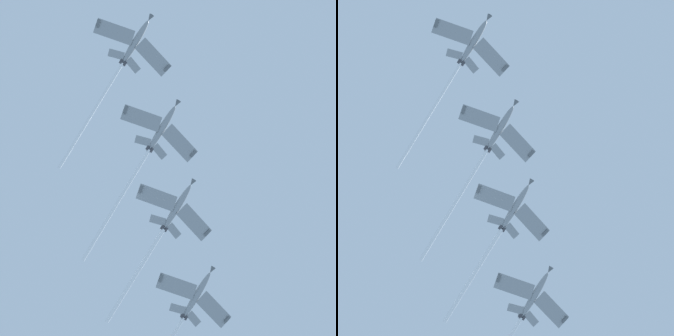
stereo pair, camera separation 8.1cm
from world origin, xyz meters
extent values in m
ellipsoid|color=gray|center=(2.06, -18.75, 166.58)|extent=(5.91, 11.10, 6.51)
cone|color=#595E60|center=(4.40, -13.21, 169.53)|extent=(1.87, 2.28, 1.78)
ellipsoid|color=black|center=(2.69, -17.25, 168.04)|extent=(2.06, 3.07, 2.04)
cube|color=gray|center=(-3.09, -17.30, 166.13)|extent=(9.41, 4.68, 1.76)
cube|color=#595E60|center=(-6.99, -16.00, 166.11)|extent=(0.95, 1.76, 0.90)
cube|color=gray|center=(6.67, -21.43, 166.13)|extent=(9.19, 8.06, 1.76)
cube|color=#595E60|center=(10.32, -23.33, 166.11)|extent=(1.56, 1.75, 0.90)
cube|color=gray|center=(-1.79, -21.99, 164.37)|extent=(3.73, 1.99, 0.94)
cube|color=gray|center=(2.40, -23.77, 164.37)|extent=(3.82, 3.63, 0.94)
cube|color=#595E60|center=(0.14, -23.28, 165.72)|extent=(1.49, 3.19, 3.57)
cylinder|color=#38383D|center=(-0.37, -23.32, 163.93)|extent=(1.22, 1.46, 1.16)
cylinder|color=#38383D|center=(0.46, -23.68, 163.93)|extent=(1.22, 1.46, 1.16)
cylinder|color=white|center=(-4.96, -35.30, 157.65)|extent=(10.65, 23.84, 13.05)
ellipsoid|color=gray|center=(-16.88, -24.00, 159.89)|extent=(5.79, 11.16, 6.44)
cone|color=#595E60|center=(-14.60, -18.42, 162.81)|extent=(1.85, 2.27, 1.78)
ellipsoid|color=black|center=(-16.26, -22.49, 161.35)|extent=(2.03, 3.07, 2.03)
cube|color=gray|center=(-22.04, -22.62, 159.45)|extent=(9.38, 4.58, 1.75)
cube|color=#595E60|center=(-25.96, -21.37, 159.43)|extent=(0.93, 1.76, 0.89)
cube|color=gray|center=(-12.23, -26.63, 159.45)|extent=(9.23, 8.00, 1.75)
cube|color=#595E60|center=(-8.56, -28.48, 159.43)|extent=(1.55, 1.76, 0.89)
cube|color=gray|center=(-20.69, -27.31, 157.72)|extent=(3.71, 1.95, 0.93)
cube|color=gray|center=(-16.47, -29.03, 157.72)|extent=(3.84, 3.62, 0.93)
cube|color=#595E60|center=(-18.74, -28.57, 159.07)|extent=(1.44, 3.20, 3.57)
cylinder|color=#38383D|center=(-19.26, -28.63, 157.28)|extent=(1.21, 1.46, 1.16)
cylinder|color=#38383D|center=(-18.42, -28.97, 157.28)|extent=(1.21, 1.46, 1.16)
cylinder|color=white|center=(-23.86, -41.10, 150.86)|extent=(10.84, 24.93, 13.42)
ellipsoid|color=gray|center=(-33.16, -30.76, 154.13)|extent=(5.58, 11.26, 6.32)
cone|color=#595E60|center=(-31.00, -25.09, 156.97)|extent=(1.82, 2.26, 1.77)
ellipsoid|color=black|center=(-32.57, -29.22, 155.57)|extent=(1.98, 3.08, 2.00)
cube|color=gray|center=(-38.36, -29.50, 153.70)|extent=(9.34, 4.40, 1.71)
cube|color=#595E60|center=(-42.30, -28.34, 153.69)|extent=(0.90, 1.75, 0.87)
cube|color=gray|center=(-28.45, -33.29, 153.70)|extent=(9.29, 7.89, 1.71)
cube|color=#595E60|center=(-24.74, -35.05, 153.69)|extent=(1.54, 1.78, 0.87)
cube|color=gray|center=(-36.91, -34.17, 152.01)|extent=(3.68, 1.88, 0.91)
cube|color=gray|center=(-32.65, -35.80, 152.01)|extent=(3.87, 3.58, 0.91)
cube|color=#595E60|center=(-34.92, -35.37, 153.37)|extent=(1.37, 3.20, 3.55)
cylinder|color=#38383D|center=(-35.44, -35.46, 151.58)|extent=(1.19, 1.45, 1.15)
cylinder|color=#38383D|center=(-34.60, -35.79, 151.58)|extent=(1.19, 1.45, 1.15)
cylinder|color=white|center=(-39.01, -46.06, 146.36)|extent=(8.90, 21.26, 11.17)
ellipsoid|color=gray|center=(-51.76, -37.71, 147.84)|extent=(5.63, 11.27, 6.27)
cone|color=#595E60|center=(-49.56, -32.04, 150.65)|extent=(1.83, 2.26, 1.76)
ellipsoid|color=black|center=(-51.16, -36.16, 149.27)|extent=(1.99, 3.08, 1.99)
cube|color=gray|center=(-56.95, -36.43, 147.41)|extent=(9.35, 4.45, 1.69)
cube|color=#595E60|center=(-60.89, -35.25, 147.40)|extent=(0.90, 1.76, 0.86)
cube|color=gray|center=(-47.06, -40.26, 147.41)|extent=(9.29, 7.92, 1.69)
cube|color=#595E60|center=(-43.36, -42.04, 147.40)|extent=(1.54, 1.78, 0.86)
cube|color=gray|center=(-55.52, -41.11, 145.74)|extent=(3.69, 1.90, 0.90)
cube|color=gray|center=(-51.27, -42.76, 145.74)|extent=(3.87, 3.59, 0.90)
cube|color=#595E60|center=(-53.54, -42.32, 147.09)|extent=(1.38, 3.19, 3.55)
cylinder|color=#38383D|center=(-54.06, -42.41, 145.31)|extent=(1.20, 1.45, 1.15)
cylinder|color=#38383D|center=(-53.22, -42.74, 145.31)|extent=(1.20, 1.45, 1.15)
camera|label=1|loc=(20.00, 2.23, 1.95)|focal=76.43mm
camera|label=2|loc=(20.05, 2.16, 1.95)|focal=76.43mm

